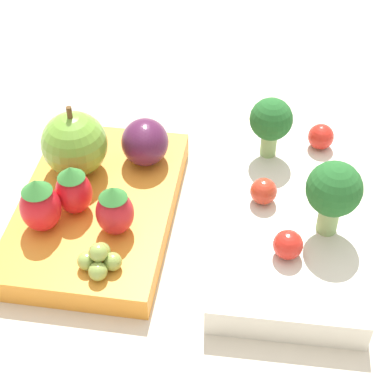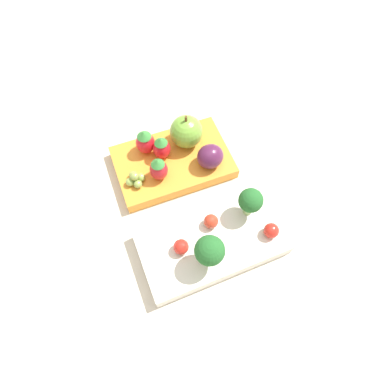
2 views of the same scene
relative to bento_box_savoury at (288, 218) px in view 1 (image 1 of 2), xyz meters
name	(u,v)px [view 1 (image 1 of 2)]	position (x,y,z in m)	size (l,w,h in m)	color
ground_plane	(195,230)	(0.00, -0.07, -0.01)	(4.00, 4.00, 0.00)	beige
bento_box_savoury	(288,218)	(0.00, 0.00, 0.00)	(0.22, 0.13, 0.03)	silver
bento_box_fruit	(98,209)	(-0.01, -0.15, 0.00)	(0.20, 0.14, 0.02)	orange
broccoli_floret_0	(271,121)	(-0.06, -0.01, 0.05)	(0.04, 0.04, 0.05)	#93B770
broccoli_floret_1	(334,191)	(0.02, 0.03, 0.05)	(0.04, 0.04, 0.06)	#93B770
cherry_tomato_0	(321,137)	(-0.08, 0.03, 0.02)	(0.02, 0.02, 0.02)	red
cherry_tomato_1	(288,245)	(0.05, -0.01, 0.02)	(0.02, 0.02, 0.02)	red
cherry_tomato_2	(264,191)	(-0.01, -0.02, 0.02)	(0.02, 0.02, 0.02)	red
apple	(74,144)	(-0.04, -0.17, 0.04)	(0.05, 0.05, 0.06)	#70A838
strawberry_0	(40,205)	(0.02, -0.19, 0.03)	(0.03, 0.03, 0.05)	red
strawberry_1	(74,186)	(0.00, -0.17, 0.03)	(0.03, 0.03, 0.04)	red
strawberry_2	(115,210)	(0.03, -0.13, 0.03)	(0.03, 0.03, 0.04)	red
plum	(145,142)	(-0.06, -0.12, 0.03)	(0.04, 0.04, 0.04)	#511E42
grape_cluster	(99,260)	(0.06, -0.14, 0.02)	(0.03, 0.03, 0.02)	#8EA84C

